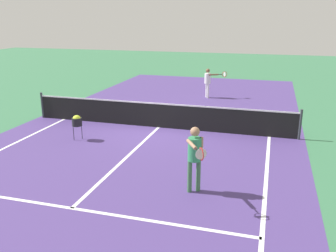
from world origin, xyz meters
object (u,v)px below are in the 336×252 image
(player_near, at_px, (195,153))
(player_far, at_px, (208,80))
(net, at_px, (159,115))
(ball_hopper, at_px, (77,121))

(player_near, bearing_deg, player_far, 98.45)
(player_near, bearing_deg, net, 116.67)
(net, bearing_deg, player_far, 81.64)
(player_far, bearing_deg, net, -98.36)
(net, relative_size, player_near, 6.28)
(net, height_order, player_far, player_far)
(net, relative_size, ball_hopper, 11.76)
(player_near, relative_size, ball_hopper, 1.87)
(player_far, bearing_deg, player_near, -81.55)
(player_near, relative_size, player_far, 1.08)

